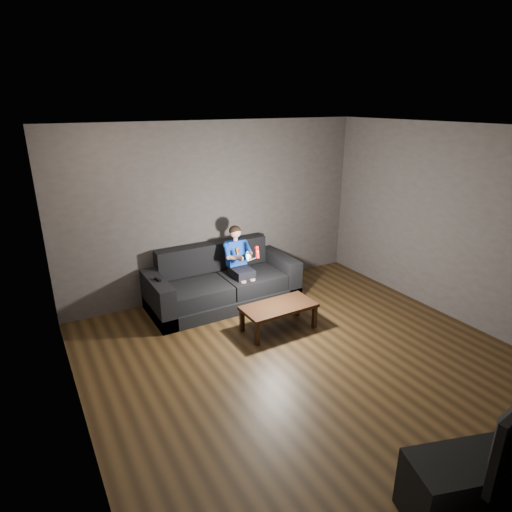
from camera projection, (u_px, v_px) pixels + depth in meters
floor at (309, 363)px, 5.13m from camera, size 5.00×5.00×0.00m
back_wall at (218, 210)px, 6.71m from camera, size 5.00×0.04×2.70m
left_wall at (70, 310)px, 3.50m from camera, size 0.04×5.00×2.70m
right_wall at (461, 226)px, 5.83m from camera, size 0.04×5.00×2.70m
ceiling at (321, 129)px, 4.20m from camera, size 5.00×5.00×0.02m
sofa at (222, 285)px, 6.57m from camera, size 2.27×0.98×0.88m
child at (239, 257)px, 6.49m from camera, size 0.44×0.53×1.07m
wii_remote_red at (257, 252)px, 6.12m from camera, size 0.04×0.07×0.18m
nunchuk_white at (247, 256)px, 6.07m from camera, size 0.08×0.10×0.15m
wii_remote_black at (158, 280)px, 5.91m from camera, size 0.06×0.14×0.03m
coffee_table at (279, 308)px, 5.78m from camera, size 1.01×0.51×0.36m
media_console at (499, 481)px, 3.23m from camera, size 1.53×0.85×0.53m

